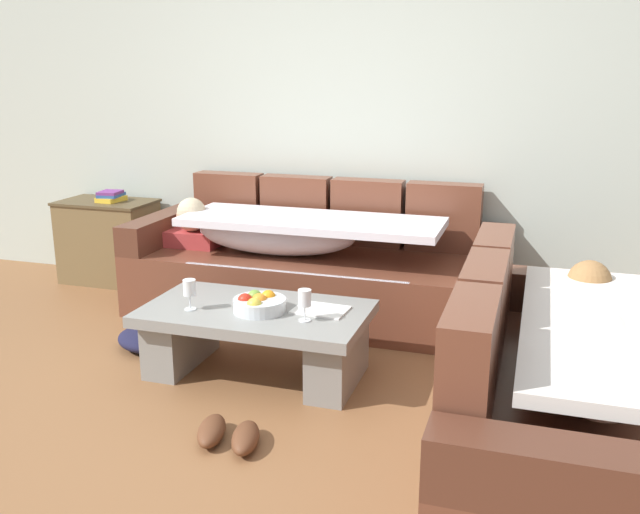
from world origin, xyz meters
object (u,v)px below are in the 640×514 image
at_px(couch_near_window, 570,400).
at_px(wine_glass_near_left, 189,289).
at_px(crumpled_garment, 147,339).
at_px(side_cabinet, 109,241).
at_px(pair_of_shoes, 228,434).
at_px(coffee_table, 256,333).
at_px(open_magazine, 321,310).
at_px(wine_glass_near_right, 305,299).
at_px(couch_along_wall, 310,266).
at_px(fruit_bowl, 259,304).
at_px(book_stack_on_cabinet, 111,196).

distance_m(couch_near_window, wine_glass_near_left, 1.95).
xyz_separation_m(couch_near_window, crumpled_garment, (-2.34, 0.66, -0.28)).
bearing_deg(wine_glass_near_left, side_cabinet, 136.29).
bearing_deg(pair_of_shoes, coffee_table, 102.88).
bearing_deg(open_magazine, wine_glass_near_right, -96.34).
bearing_deg(side_cabinet, coffee_table, -35.42).
bearing_deg(crumpled_garment, wine_glass_near_left, -30.04).
bearing_deg(crumpled_garment, coffee_table, -9.66).
height_order(couch_along_wall, crumpled_garment, couch_along_wall).
distance_m(couch_near_window, fruit_bowl, 1.62).
bearing_deg(fruit_bowl, coffee_table, 131.31).
height_order(couch_along_wall, pair_of_shoes, couch_along_wall).
height_order(couch_near_window, wine_glass_near_left, couch_near_window).
xyz_separation_m(wine_glass_near_left, book_stack_on_cabinet, (-1.40, 1.39, 0.18)).
xyz_separation_m(couch_near_window, side_cabinet, (-3.35, 1.79, -0.01)).
relative_size(coffee_table, pair_of_shoes, 3.36).
bearing_deg(couch_near_window, book_stack_on_cabinet, 61.59).
height_order(fruit_bowl, book_stack_on_cabinet, book_stack_on_cabinet).
xyz_separation_m(fruit_bowl, crumpled_garment, (-0.80, 0.17, -0.36)).
height_order(wine_glass_near_left, pair_of_shoes, wine_glass_near_left).
xyz_separation_m(couch_along_wall, open_magazine, (0.39, -0.97, 0.06)).
xyz_separation_m(couch_near_window, wine_glass_near_right, (-1.26, 0.42, 0.16)).
bearing_deg(wine_glass_near_right, couch_along_wall, 107.34).
distance_m(coffee_table, book_stack_on_cabinet, 2.18).
xyz_separation_m(open_magazine, pair_of_shoes, (-0.18, -0.79, -0.34)).
bearing_deg(book_stack_on_cabinet, coffee_table, -36.17).
bearing_deg(coffee_table, wine_glass_near_left, -158.41).
distance_m(couch_near_window, wine_glass_near_right, 1.34).
bearing_deg(open_magazine, side_cabinet, 154.19).
bearing_deg(book_stack_on_cabinet, crumpled_garment, -49.72).
xyz_separation_m(fruit_bowl, side_cabinet, (-1.81, 1.30, -0.10)).
height_order(wine_glass_near_left, book_stack_on_cabinet, book_stack_on_cabinet).
bearing_deg(open_magazine, pair_of_shoes, -99.21).
height_order(coffee_table, fruit_bowl, fruit_bowl).
relative_size(open_magazine, side_cabinet, 0.39).
bearing_deg(couch_along_wall, couch_near_window, -43.96).
relative_size(side_cabinet, book_stack_on_cabinet, 3.16).
bearing_deg(wine_glass_near_left, couch_near_window, -11.87).
height_order(coffee_table, wine_glass_near_right, wine_glass_near_right).
xyz_separation_m(fruit_bowl, wine_glass_near_left, (-0.36, -0.09, 0.07)).
bearing_deg(crumpled_garment, fruit_bowl, -12.02).
distance_m(open_magazine, pair_of_shoes, 0.87).
height_order(wine_glass_near_left, open_magazine, wine_glass_near_left).
relative_size(book_stack_on_cabinet, crumpled_garment, 0.57).
bearing_deg(couch_near_window, crumpled_garment, 74.35).
bearing_deg(couch_near_window, coffee_table, 71.57).
bearing_deg(fruit_bowl, side_cabinet, 144.26).
height_order(couch_near_window, side_cabinet, couch_near_window).
height_order(open_magazine, book_stack_on_cabinet, book_stack_on_cabinet).
relative_size(couch_along_wall, coffee_table, 2.06).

